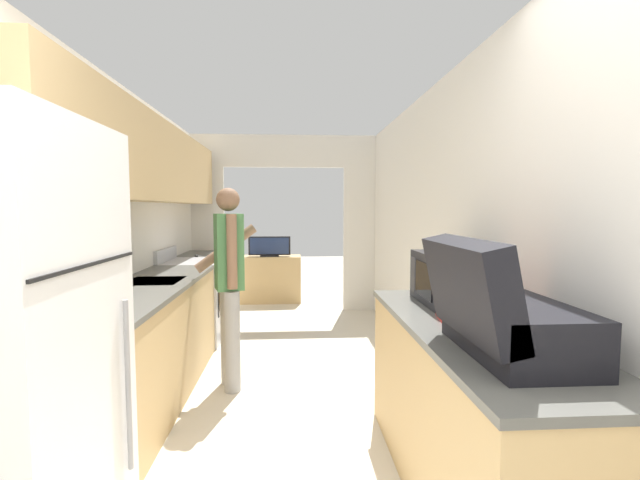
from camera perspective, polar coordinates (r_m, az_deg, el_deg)
wall_left at (r=3.63m, az=-25.77°, el=4.79°), size 0.38×7.53×2.50m
wall_right at (r=3.16m, az=18.90°, el=-0.06°), size 0.06×7.53×2.50m
wall_far_with_doorway at (r=6.10m, az=-4.77°, el=3.96°), size 3.00×0.06×2.50m
counter_left at (r=4.04m, az=-19.91°, el=-10.73°), size 0.62×4.06×0.90m
counter_right at (r=2.44m, az=19.20°, el=-20.89°), size 0.62×1.85×0.90m
range_oven at (r=5.00m, az=-16.52°, el=-7.71°), size 0.66×0.72×1.04m
person at (r=3.56m, az=-12.00°, el=-5.48°), size 0.52×0.44×1.64m
suitcase at (r=1.85m, az=22.75°, el=-9.07°), size 0.48×0.65×0.46m
microwave at (r=2.74m, az=17.17°, el=-4.89°), size 0.39×0.51×0.31m
book_stack at (r=2.33m, az=18.75°, el=-9.77°), size 0.26×0.31×0.05m
tv_cabinet at (r=6.82m, az=-6.69°, el=-5.16°), size 0.97×0.42×0.72m
television at (r=6.72m, az=-6.75°, el=-0.89°), size 0.65×0.16×0.31m
knife at (r=5.38m, az=-16.06°, el=-2.01°), size 0.09×0.30×0.02m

